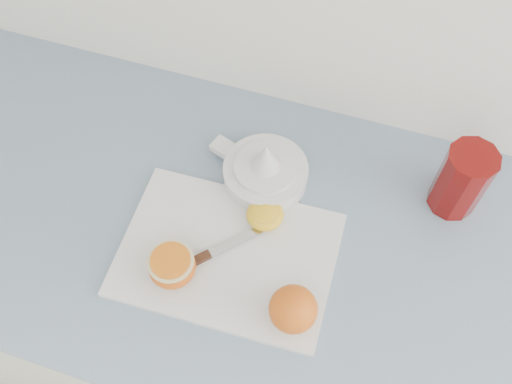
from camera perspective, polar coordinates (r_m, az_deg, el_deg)
counter at (r=1.40m, az=4.73°, el=-13.59°), size 2.44×0.64×0.89m
cutting_board at (r=0.97m, az=-2.87°, el=-6.27°), size 0.37×0.27×0.01m
whole_orange at (r=0.89m, az=3.74°, el=-11.61°), size 0.08×0.08×0.08m
half_orange at (r=0.94m, az=-8.40°, el=-7.34°), size 0.08×0.08×0.05m
squeezed_shell at (r=0.98m, az=0.91°, el=-2.25°), size 0.06×0.06×0.03m
paring_knife at (r=0.96m, az=-5.82°, el=-6.74°), size 0.13×0.14×0.01m
citrus_juicer at (r=1.03m, az=0.88°, el=2.18°), size 0.19×0.15×0.10m
red_tumbler at (r=1.03m, az=19.79°, el=0.94°), size 0.09×0.09×0.14m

